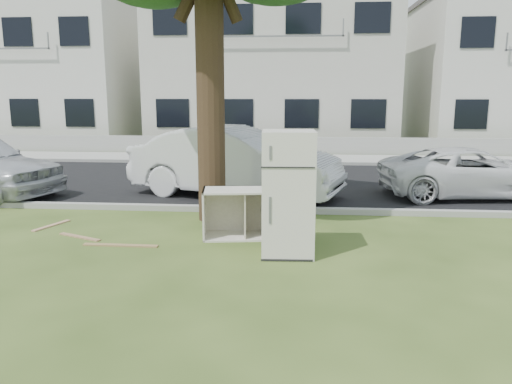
# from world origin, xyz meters

# --- Properties ---
(ground) EXTENTS (120.00, 120.00, 0.00)m
(ground) POSITION_xyz_m (0.00, 0.00, 0.00)
(ground) COLOR #334819
(road) EXTENTS (120.00, 7.00, 0.01)m
(road) POSITION_xyz_m (0.00, 6.00, 0.01)
(road) COLOR black
(road) RESTS_ON ground
(kerb_near) EXTENTS (120.00, 0.18, 0.12)m
(kerb_near) POSITION_xyz_m (0.00, 2.45, 0.00)
(kerb_near) COLOR gray
(kerb_near) RESTS_ON ground
(kerb_far) EXTENTS (120.00, 0.18, 0.12)m
(kerb_far) POSITION_xyz_m (0.00, 9.55, 0.00)
(kerb_far) COLOR gray
(kerb_far) RESTS_ON ground
(sidewalk) EXTENTS (120.00, 2.80, 0.01)m
(sidewalk) POSITION_xyz_m (0.00, 11.00, 0.01)
(sidewalk) COLOR gray
(sidewalk) RESTS_ON ground
(low_wall) EXTENTS (120.00, 0.15, 0.70)m
(low_wall) POSITION_xyz_m (0.00, 12.60, 0.35)
(low_wall) COLOR gray
(low_wall) RESTS_ON ground
(townhouse_left) EXTENTS (10.20, 8.16, 7.04)m
(townhouse_left) POSITION_xyz_m (-12.00, 17.50, 3.52)
(townhouse_left) COLOR beige
(townhouse_left) RESTS_ON ground
(townhouse_center) EXTENTS (11.22, 8.16, 7.44)m
(townhouse_center) POSITION_xyz_m (0.00, 17.50, 3.72)
(townhouse_center) COLOR beige
(townhouse_center) RESTS_ON ground
(fridge) EXTENTS (0.82, 0.77, 1.92)m
(fridge) POSITION_xyz_m (1.14, -0.25, 0.96)
(fridge) COLOR silver
(fridge) RESTS_ON ground
(cabinet) EXTENTS (1.16, 0.81, 0.84)m
(cabinet) POSITION_xyz_m (0.20, 0.61, 0.42)
(cabinet) COLOR white
(cabinet) RESTS_ON ground
(plank_a) EXTENTS (1.25, 0.11, 0.02)m
(plank_a) POSITION_xyz_m (-1.60, -0.09, 0.01)
(plank_a) COLOR olive
(plank_a) RESTS_ON ground
(plank_b) EXTENTS (0.88, 0.46, 0.02)m
(plank_b) POSITION_xyz_m (-2.48, 0.33, 0.01)
(plank_b) COLOR #997350
(plank_b) RESTS_ON ground
(plank_c) EXTENTS (0.38, 0.85, 0.02)m
(plank_c) POSITION_xyz_m (-3.33, 1.01, 0.01)
(plank_c) COLOR tan
(plank_c) RESTS_ON ground
(car_center) EXTENTS (5.37, 3.22, 1.67)m
(car_center) POSITION_xyz_m (-0.22, 4.07, 0.84)
(car_center) COLOR silver
(car_center) RESTS_ON ground
(car_right) EXTENTS (4.46, 2.44, 1.18)m
(car_right) POSITION_xyz_m (5.42, 4.48, 0.59)
(car_right) COLOR silver
(car_right) RESTS_ON ground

